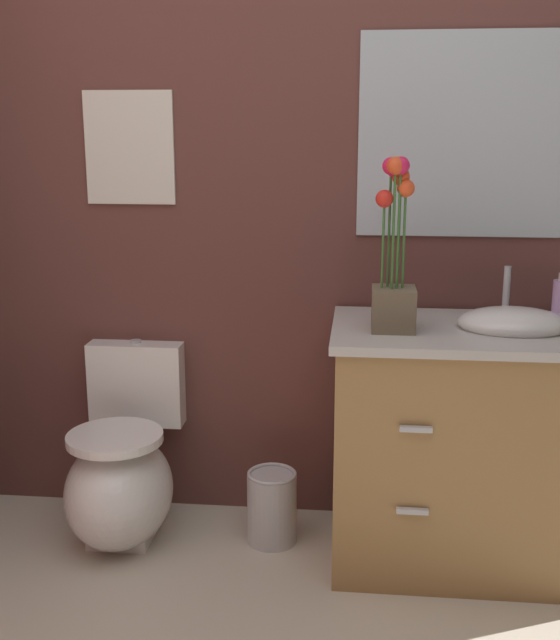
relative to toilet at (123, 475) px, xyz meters
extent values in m
cube|color=brown|center=(0.82, 0.30, 1.01)|extent=(3.92, 0.05, 2.50)
ellipsoid|color=white|center=(0.00, -0.05, -0.04)|extent=(0.38, 0.48, 0.40)
cube|color=white|center=(0.00, 0.00, -0.15)|extent=(0.22, 0.26, 0.18)
cube|color=white|center=(0.00, 0.24, 0.28)|extent=(0.36, 0.13, 0.32)
cylinder|color=white|center=(0.00, -0.07, 0.17)|extent=(0.34, 0.34, 0.03)
cylinder|color=#B7B7BC|center=(0.00, 0.24, 0.44)|extent=(0.04, 0.04, 0.02)
cube|color=#9E7242|center=(1.23, -0.03, 0.16)|extent=(0.90, 0.52, 0.81)
cube|color=#BCB7B2|center=(1.23, -0.03, 0.58)|extent=(0.94, 0.56, 0.03)
ellipsoid|color=white|center=(1.35, -0.03, 0.61)|extent=(0.36, 0.26, 0.10)
cylinder|color=#B7B7BC|center=(1.35, 0.13, 0.68)|extent=(0.02, 0.02, 0.18)
cube|color=#B7B7BC|center=(1.03, -0.30, 0.34)|extent=(0.10, 0.02, 0.02)
cube|color=#B7B7BC|center=(1.03, -0.30, 0.06)|extent=(0.10, 0.02, 0.02)
cube|color=brown|center=(0.96, -0.08, 0.66)|extent=(0.14, 0.14, 0.14)
cylinder|color=#386B2D|center=(0.98, -0.08, 0.89)|extent=(0.01, 0.01, 0.32)
sphere|color=#EA4C23|center=(0.98, -0.08, 1.05)|extent=(0.06, 0.06, 0.06)
cylinder|color=#386B2D|center=(0.97, -0.07, 0.91)|extent=(0.01, 0.01, 0.35)
sphere|color=#EA4C23|center=(0.97, -0.07, 1.09)|extent=(0.06, 0.06, 0.06)
cylinder|color=#386B2D|center=(0.95, -0.07, 0.92)|extent=(0.01, 0.01, 0.37)
sphere|color=#E01E51|center=(0.95, -0.07, 1.11)|extent=(0.06, 0.06, 0.06)
cylinder|color=#386B2D|center=(0.93, -0.07, 0.93)|extent=(0.01, 0.01, 0.38)
sphere|color=#E01E51|center=(0.93, -0.07, 1.12)|extent=(0.06, 0.06, 0.06)
cylinder|color=#386B2D|center=(0.92, -0.09, 0.88)|extent=(0.01, 0.01, 0.28)
sphere|color=red|center=(0.92, -0.09, 1.02)|extent=(0.06, 0.06, 0.06)
cylinder|color=#386B2D|center=(0.95, -0.10, 0.93)|extent=(0.01, 0.01, 0.39)
sphere|color=#EA4C23|center=(0.95, -0.10, 1.12)|extent=(0.06, 0.06, 0.06)
cylinder|color=#386B2D|center=(0.96, -0.10, 0.93)|extent=(0.01, 0.01, 0.39)
sphere|color=#E01E51|center=(0.96, -0.10, 1.12)|extent=(0.06, 0.06, 0.06)
cylinder|color=#B7B7BC|center=(0.55, 0.02, -0.11)|extent=(0.18, 0.18, 0.26)
torus|color=#B7B7BC|center=(0.55, 0.02, 0.02)|extent=(0.18, 0.18, 0.01)
cube|color=silver|center=(0.00, 0.27, 1.16)|extent=(0.33, 0.01, 0.41)
cube|color=#B2BCC6|center=(1.23, 0.27, 1.21)|extent=(0.80, 0.01, 0.70)
camera|label=1|loc=(0.85, -2.60, 1.24)|focal=44.53mm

